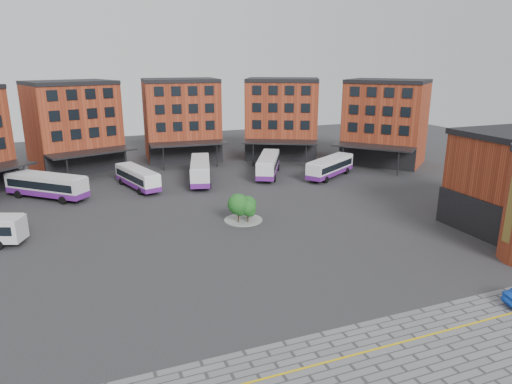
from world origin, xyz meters
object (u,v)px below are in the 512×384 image
object	(u,v)px
bus_d	(200,170)
bus_e	(268,165)
tree_island	(244,207)
bus_f	(330,167)
bus_b	(47,185)
bus_c	(137,178)

from	to	relation	value
bus_d	bus_e	bearing A→B (deg)	15.03
tree_island	bus_f	xyz separation A→B (m)	(19.67, 14.45, -0.09)
bus_b	bus_c	size ratio (longest dim) A/B	0.98
bus_f	bus_d	bearing A→B (deg)	-134.80
bus_d	bus_f	xyz separation A→B (m)	(19.75, -4.45, -0.15)
tree_island	bus_c	distance (m)	20.98
bus_d	bus_e	size ratio (longest dim) A/B	1.06
tree_island	bus_f	distance (m)	24.40
bus_d	bus_b	bearing A→B (deg)	-162.70
bus_c	bus_e	size ratio (longest dim) A/B	0.93
bus_c	bus_f	bearing A→B (deg)	-24.47
tree_island	bus_e	size ratio (longest dim) A/B	0.38
tree_island	bus_c	size ratio (longest dim) A/B	0.41
bus_f	bus_b	bearing A→B (deg)	-127.12
bus_c	bus_f	xyz separation A→B (m)	(29.02, -4.33, 0.08)
bus_b	bus_d	world-z (taller)	bus_d
bus_d	bus_f	world-z (taller)	bus_d
tree_island	bus_e	distance (m)	21.88
bus_b	bus_f	bearing A→B (deg)	-52.79
bus_b	bus_c	world-z (taller)	bus_b
tree_island	bus_c	bearing A→B (deg)	116.47
bus_f	tree_island	bearing A→B (deg)	-85.78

